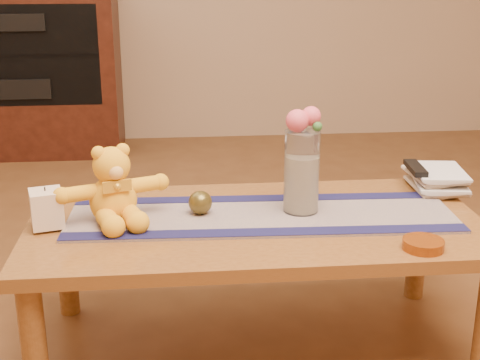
{
  "coord_description": "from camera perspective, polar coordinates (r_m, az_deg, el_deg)",
  "views": [
    {
      "loc": [
        -0.24,
        -1.93,
        1.22
      ],
      "look_at": [
        -0.05,
        0.0,
        0.58
      ],
      "focal_mm": 50.39,
      "sensor_mm": 36.0,
      "label": 1
    }
  ],
  "objects": [
    {
      "name": "blue_flower_side",
      "position": [
        2.07,
        4.44,
        4.81
      ],
      "size": [
        0.04,
        0.04,
        0.04
      ],
      "primitive_type": "sphere",
      "color": "#535FB3",
      "rests_on": "glass_vase"
    },
    {
      "name": "table_leg_fl",
      "position": [
        1.97,
        -17.01,
        -13.66
      ],
      "size": [
        0.07,
        0.07,
        0.41
      ],
      "primitive_type": "cylinder",
      "color": "brown",
      "rests_on": "floor"
    },
    {
      "name": "teddy_bear",
      "position": [
        2.07,
        -10.76,
        -0.39
      ],
      "size": [
        0.4,
        0.37,
        0.22
      ],
      "primitive_type": null,
      "rotation": [
        0.0,
        0.0,
        0.34
      ],
      "color": "yellow",
      "rests_on": "persian_runner"
    },
    {
      "name": "stereo_lower",
      "position": [
        4.45,
        -18.11,
        7.61
      ],
      "size": [
        0.42,
        0.28,
        0.12
      ],
      "primitive_type": "cube",
      "color": "black",
      "rests_on": "media_cabinet"
    },
    {
      "name": "potpourri_fill",
      "position": [
        2.11,
        5.21,
        -0.3
      ],
      "size": [
        0.09,
        0.09,
        0.18
      ],
      "primitive_type": "cylinder",
      "color": "beige",
      "rests_on": "glass_vase"
    },
    {
      "name": "candle_wick",
      "position": [
        2.06,
        -16.2,
        -0.72
      ],
      "size": [
        0.0,
        0.0,
        0.01
      ],
      "primitive_type": "cylinder",
      "rotation": [
        0.0,
        0.0,
        0.26
      ],
      "color": "black",
      "rests_on": "pillar_candle"
    },
    {
      "name": "tv_remote",
      "position": [
        2.38,
        14.64,
        0.99
      ],
      "size": [
        0.06,
        0.16,
        0.02
      ],
      "primitive_type": "cube",
      "rotation": [
        0.0,
        0.0,
        -0.08
      ],
      "color": "black",
      "rests_on": "book_top"
    },
    {
      "name": "cabinet_cavity",
      "position": [
        4.32,
        -18.66,
        9.92
      ],
      "size": [
        1.02,
        0.03,
        0.61
      ],
      "primitive_type": "cube",
      "color": "black",
      "rests_on": "media_cabinet"
    },
    {
      "name": "runner_border_far",
      "position": [
        2.24,
        1.55,
        -1.56
      ],
      "size": [
        1.2,
        0.11,
        0.0
      ],
      "primitive_type": "cube",
      "rotation": [
        0.0,
        0.0,
        -0.04
      ],
      "color": "#15153F",
      "rests_on": "persian_runner"
    },
    {
      "name": "blue_flower_back",
      "position": [
        2.09,
        5.46,
        5.13
      ],
      "size": [
        0.04,
        0.04,
        0.04
      ],
      "primitive_type": "sphere",
      "color": "#535FB3",
      "rests_on": "glass_vase"
    },
    {
      "name": "amber_dish",
      "position": [
        1.94,
        15.25,
        -5.29
      ],
      "size": [
        0.13,
        0.13,
        0.03
      ],
      "primitive_type": "cylinder",
      "rotation": [
        0.0,
        0.0,
        0.1
      ],
      "color": "#BF5914",
      "rests_on": "coffee_table_top"
    },
    {
      "name": "book_bottom",
      "position": [
        2.42,
        14.44,
        -0.62
      ],
      "size": [
        0.17,
        0.23,
        0.02
      ],
      "primitive_type": "imported",
      "rotation": [
        0.0,
        0.0,
        -0.02
      ],
      "color": "#C6B299",
      "rests_on": "coffee_table_top"
    },
    {
      "name": "rose_left",
      "position": [
        2.04,
        4.87,
        5.02
      ],
      "size": [
        0.07,
        0.07,
        0.07
      ],
      "primitive_type": "sphere",
      "color": "#E04F60",
      "rests_on": "glass_vase"
    },
    {
      "name": "runner_border_near",
      "position": [
        1.97,
        2.26,
        -4.42
      ],
      "size": [
        1.2,
        0.11,
        0.0
      ],
      "primitive_type": "cube",
      "rotation": [
        0.0,
        0.0,
        -0.04
      ],
      "color": "#15153F",
      "rests_on": "persian_runner"
    },
    {
      "name": "coffee_table_top",
      "position": [
        2.1,
        1.36,
        -3.85
      ],
      "size": [
        1.4,
        0.7,
        0.04
      ],
      "primitive_type": "cube",
      "color": "brown",
      "rests_on": "floor"
    },
    {
      "name": "book_upper",
      "position": [
        2.4,
        14.36,
        0.25
      ],
      "size": [
        0.17,
        0.23,
        0.02
      ],
      "primitive_type": "imported",
      "rotation": [
        0.0,
        0.0,
        0.03
      ],
      "color": "#C6B299",
      "rests_on": "book_lower"
    },
    {
      "name": "leaf_sprig",
      "position": [
        2.05,
        6.56,
        4.52
      ],
      "size": [
        0.03,
        0.03,
        0.03
      ],
      "primitive_type": "sphere",
      "color": "#33662D",
      "rests_on": "glass_vase"
    },
    {
      "name": "pillar_candle",
      "position": [
        2.08,
        -16.05,
        -2.32
      ],
      "size": [
        0.11,
        0.11,
        0.11
      ],
      "primitive_type": "cube",
      "rotation": [
        0.0,
        0.0,
        0.26
      ],
      "color": "beige",
      "rests_on": "persian_runner"
    },
    {
      "name": "table_leg_bl",
      "position": [
        2.47,
        -14.51,
        -6.58
      ],
      "size": [
        0.07,
        0.07,
        0.41
      ],
      "primitive_type": "cylinder",
      "color": "brown",
      "rests_on": "floor"
    },
    {
      "name": "media_cabinet",
      "position": [
        4.56,
        -17.89,
        9.0
      ],
      "size": [
        1.2,
        0.5,
        1.1
      ],
      "primitive_type": "cube",
      "color": "black",
      "rests_on": "floor"
    },
    {
      "name": "bronze_ball",
      "position": [
        2.1,
        -3.38,
        -1.92
      ],
      "size": [
        0.09,
        0.09,
        0.07
      ],
      "primitive_type": "sphere",
      "rotation": [
        0.0,
        0.0,
        -0.29
      ],
      "color": "#4E421A",
      "rests_on": "persian_runner"
    },
    {
      "name": "book_top",
      "position": [
        2.4,
        14.65,
        0.65
      ],
      "size": [
        0.19,
        0.24,
        0.02
      ],
      "primitive_type": "imported",
      "rotation": [
        0.0,
        0.0,
        -0.13
      ],
      "color": "#C6B299",
      "rests_on": "book_upper"
    },
    {
      "name": "table_leg_br",
      "position": [
        2.59,
        14.8,
        -5.41
      ],
      "size": [
        0.07,
        0.07,
        0.41
      ],
      "primitive_type": "cylinder",
      "color": "brown",
      "rests_on": "floor"
    },
    {
      "name": "cabinet_shelf",
      "position": [
        4.4,
        -18.42,
        10.09
      ],
      "size": [
        1.02,
        0.2,
        0.02
      ],
      "primitive_type": "cube",
      "color": "black",
      "rests_on": "media_cabinet"
    },
    {
      "name": "rose_right",
      "position": [
        2.06,
        6.04,
        5.41
      ],
      "size": [
        0.06,
        0.06,
        0.06
      ],
      "primitive_type": "sphere",
      "color": "#E04F60",
      "rests_on": "glass_vase"
    },
    {
      "name": "book_lower",
      "position": [
        2.41,
        14.62,
        -0.23
      ],
      "size": [
        0.2,
        0.25,
        0.02
      ],
      "primitive_type": "imported",
      "rotation": [
        0.0,
        0.0,
        -0.16
      ],
      "color": "#C6B299",
      "rests_on": "book_bottom"
    },
    {
      "name": "persian_runner",
      "position": [
        2.11,
        1.88,
        -3.02
      ],
      "size": [
        1.21,
        0.39,
        0.01
      ],
      "primitive_type": "cube",
      "rotation": [
        0.0,
        0.0,
        -0.04
      ],
      "color": "#1B1D4D",
      "rests_on": "coffee_table_top"
    },
    {
      "name": "glass_vase",
      "position": [
        2.1,
        5.24,
        0.71
      ],
      "size": [
        0.11,
        0.11,
        0.26
      ],
      "primitive_type": "cylinder",
      "color": "silver",
      "rests_on": "persian_runner"
    },
    {
      "name": "stereo_upper",
      "position": [
        4.4,
        -18.63,
        12.67
      ],
      "size": [
        0.42,
        0.28,
        0.1
      ],
      "primitive_type": "cube",
      "color": "black",
      "rests_on": "media_cabinet"
    },
    {
      "name": "floor",
      "position": [
        2.29,
        1.28,
        -13.86
      ],
      "size": [
        5.5,
        5.5,
        0.0
      ],
      "primitive_type": "plane",
      "color": "#573218",
      "rests_on": "ground"
    }
  ]
}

